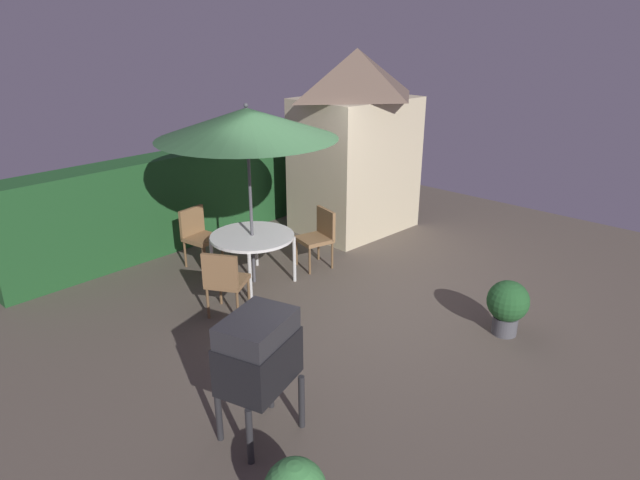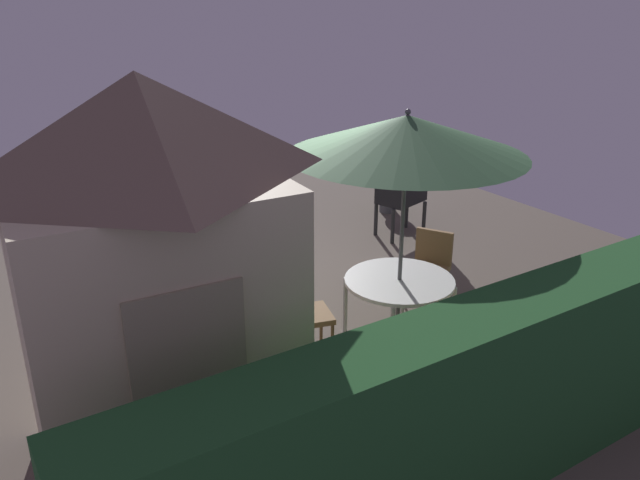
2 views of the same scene
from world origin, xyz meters
name	(u,v)px [view 1 (image 1 of 2)]	position (x,y,z in m)	size (l,w,h in m)	color
ground_plane	(354,298)	(0.00, 0.00, 0.00)	(11.00, 11.00, 0.00)	brown
hedge_backdrop	(198,194)	(0.00, 3.50, 0.78)	(6.71, 0.60, 1.56)	#1E4C23
garden_shed	(355,141)	(2.20, 1.83, 1.60)	(2.16, 1.71, 3.14)	#C6B793
patio_table	(252,239)	(-0.58, 1.40, 0.67)	(1.19, 1.19, 0.73)	white
patio_umbrella	(247,123)	(-0.58, 1.40, 2.29)	(2.42, 2.42, 2.55)	#4C4C51
bbq_grill	(258,354)	(-2.63, -1.07, 0.85)	(0.81, 0.67, 1.20)	black
chair_near_shed	(198,233)	(-0.74, 2.49, 0.52)	(0.52, 0.53, 0.90)	olive
chair_far_side	(225,279)	(-1.48, 0.89, 0.52)	(0.63, 0.63, 0.90)	olive
chair_toward_hedge	(319,234)	(0.49, 1.11, 0.52)	(0.57, 0.57, 0.90)	olive
potted_plant_by_shed	(508,304)	(0.53, -1.92, 0.39)	(0.50, 0.50, 0.69)	#4C4C51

